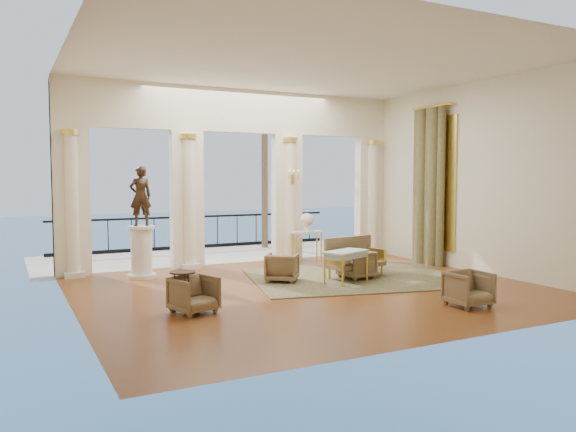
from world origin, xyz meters
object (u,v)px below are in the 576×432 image
armchair_a (194,293)px  armchair_c (356,263)px  pedestal (141,253)px  statue (140,196)px  game_table (346,254)px  side_table (182,277)px  settee (353,258)px  armchair_b (469,287)px  console_table (307,236)px  armchair_d (282,266)px

armchair_a → armchair_c: bearing=1.3°
pedestal → statue: statue is taller
game_table → side_table: bearing=171.5°
settee → side_table: (-4.35, -1.44, 0.14)m
armchair_b → settee: 3.29m
armchair_a → pedestal: (-0.05, 3.68, 0.22)m
statue → console_table: 4.65m
settee → armchair_b: bearing=-95.8°
armchair_d → game_table: game_table is taller
game_table → settee: bearing=21.5°
armchair_c → pedestal: size_ratio=0.59×
armchair_c → statue: bearing=-123.4°
armchair_d → settee: size_ratio=0.47×
statue → console_table: statue is taller
pedestal → armchair_c: bearing=-28.4°
armchair_a → armchair_b: 4.75m
armchair_a → armchair_d: size_ratio=1.00×
armchair_c → armchair_a: bearing=-76.5°
settee → game_table: size_ratio=1.27×
console_table → side_table: bearing=-137.2°
statue → armchair_b: bearing=127.0°
settee → game_table: settee is taller
armchair_a → side_table: side_table is taller
statue → settee: bearing=150.8°
console_table → side_table: console_table is taller
pedestal → armchair_d: bearing=-35.7°
statue → console_table: (4.48, 0.44, -1.16)m
armchair_d → game_table: bearing=-176.0°
pedestal → statue: bearing=135.0°
armchair_a → armchair_d: 3.13m
settee → side_table: settee is taller
statue → game_table: bearing=142.7°
armchair_c → side_table: (-4.34, -1.29, 0.25)m
statue → armchair_a: bearing=88.2°
console_table → statue: bearing=-172.7°
armchair_c → pedestal: (-4.23, 2.28, 0.22)m
side_table → statue: bearing=88.2°
armchair_c → armchair_d: bearing=-109.5°
console_table → pedestal: bearing=-172.7°
game_table → side_table: same height
armchair_b → statue: size_ratio=0.51×
armchair_c → game_table: game_table is taller
game_table → statue: 4.73m
armchair_d → statue: (-2.60, 1.86, 1.49)m
armchair_b → settee: settee is taller
armchair_a → side_table: size_ratio=0.98×
armchair_b → side_table: 4.94m
console_table → side_table: (-4.59, -4.01, -0.08)m
armchair_d → statue: 3.53m
armchair_b → game_table: bearing=105.9°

